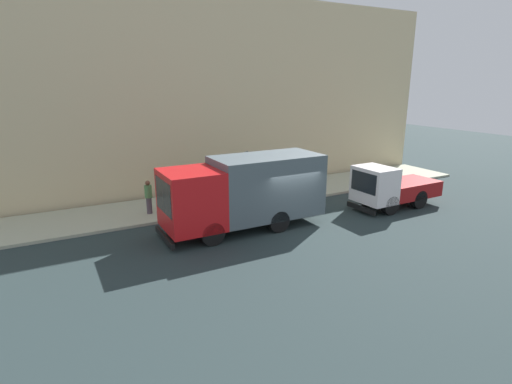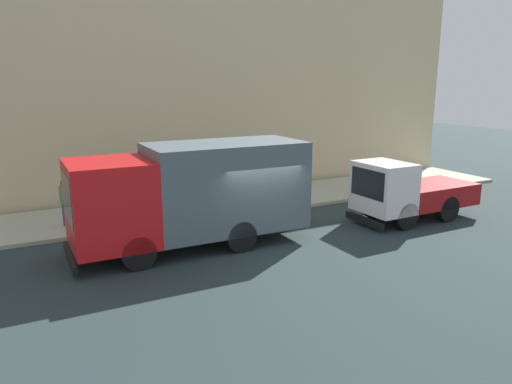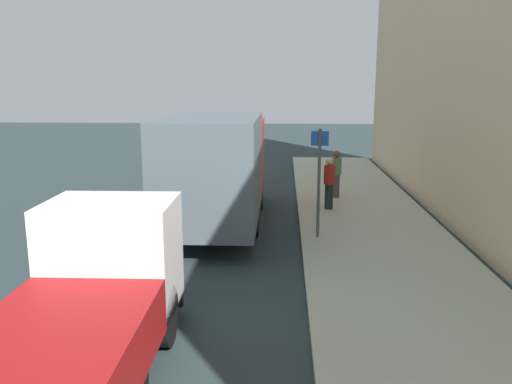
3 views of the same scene
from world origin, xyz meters
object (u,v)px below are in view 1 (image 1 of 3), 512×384
large_utility_truck (245,190)px  pedestrian_standing (186,193)px  street_sign_post (247,174)px  pedestrian_walking (149,196)px  small_flatbed_truck (390,188)px

large_utility_truck → pedestrian_standing: bearing=25.2°
pedestrian_standing → street_sign_post: size_ratio=0.58×
pedestrian_walking → street_sign_post: street_sign_post is taller
pedestrian_standing → small_flatbed_truck: bearing=-54.9°
large_utility_truck → street_sign_post: large_utility_truck is taller
small_flatbed_truck → pedestrian_standing: size_ratio=2.97×
large_utility_truck → street_sign_post: 3.15m
large_utility_truck → small_flatbed_truck: large_utility_truck is taller
street_sign_post → large_utility_truck: bearing=151.5°
large_utility_truck → pedestrian_walking: size_ratio=4.40×
pedestrian_walking → street_sign_post: 4.97m
pedestrian_walking → street_sign_post: (-0.91, -4.83, 0.77)m
small_flatbed_truck → pedestrian_standing: (4.08, 9.48, -0.06)m
large_utility_truck → small_flatbed_truck: (-0.78, -7.89, -0.69)m
pedestrian_walking → pedestrian_standing: 1.78m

